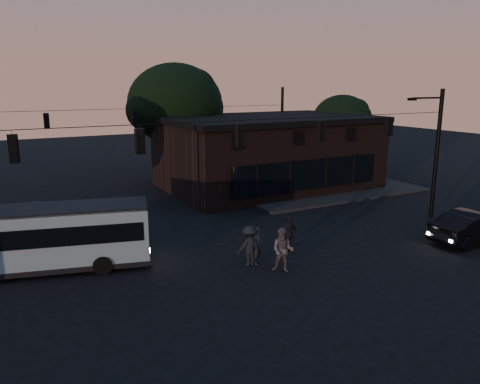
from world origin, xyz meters
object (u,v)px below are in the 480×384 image
car (475,227)px  building (267,152)px  pedestrian_d (249,246)px  pedestrian_c (289,234)px  pedestrian_b (283,250)px  pedestrian_a (258,245)px  bus (29,237)px

car → building: bearing=10.0°
pedestrian_d → pedestrian_c: bearing=-166.5°
pedestrian_c → building: bearing=-129.3°
pedestrian_b → pedestrian_c: 2.55m
pedestrian_a → pedestrian_c: size_ratio=0.97×
car → pedestrian_a: (-10.95, 2.84, 0.02)m
car → pedestrian_d: bearing=78.4°
building → pedestrian_a: (-8.83, -13.27, -1.87)m
bus → pedestrian_b: bus is taller
building → pedestrian_b: 16.91m
car → pedestrian_c: bearing=71.1°
pedestrian_c → pedestrian_d: (-2.52, -0.61, 0.02)m
pedestrian_c → car: bearing=147.3°
bus → car: bus is taller
car → pedestrian_a: pedestrian_a is taller
pedestrian_d → pedestrian_b: bearing=122.9°
pedestrian_a → pedestrian_c: bearing=-16.6°
building → pedestrian_a: building is taller
building → car: 16.36m
pedestrian_c → pedestrian_d: pedestrian_d is taller
pedestrian_b → pedestrian_d: (-0.86, 1.32, -0.07)m
pedestrian_a → pedestrian_b: 1.39m
pedestrian_b → pedestrian_d: bearing=169.2°
pedestrian_d → car: bearing=165.9°
building → pedestrian_d: (-9.25, -13.26, -1.82)m
car → pedestrian_b: pedestrian_b is taller
pedestrian_a → pedestrian_d: (-0.41, 0.01, 0.05)m
pedestrian_b → pedestrian_c: (1.66, 1.93, -0.09)m
building → pedestrian_c: building is taller
building → pedestrian_b: (-8.39, -14.58, -1.75)m
pedestrian_a → pedestrian_d: bearing=145.0°
car → pedestrian_a: bearing=77.9°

